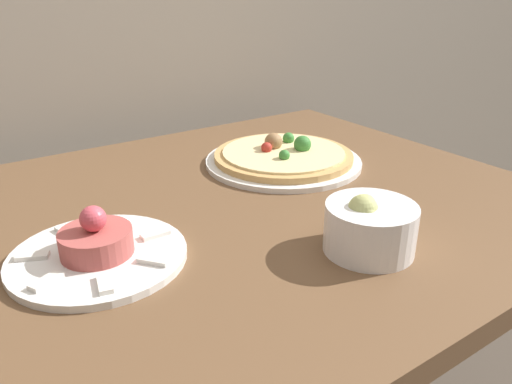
{
  "coord_description": "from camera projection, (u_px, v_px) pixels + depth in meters",
  "views": [
    {
      "loc": [
        -0.39,
        -0.21,
        1.13
      ],
      "look_at": [
        0.0,
        0.35,
        0.83
      ],
      "focal_mm": 35.0,
      "sensor_mm": 36.0,
      "label": 1
    }
  ],
  "objects": [
    {
      "name": "dining_table",
      "position": [
        234.0,
        268.0,
        0.86
      ],
      "size": [
        1.02,
        0.83,
        0.79
      ],
      "color": "brown",
      "rests_on": "ground_plane"
    },
    {
      "name": "pizza_plate",
      "position": [
        283.0,
        157.0,
        0.98
      ],
      "size": [
        0.3,
        0.3,
        0.05
      ],
      "color": "white",
      "rests_on": "dining_table"
    },
    {
      "name": "tartare_plate",
      "position": [
        98.0,
        250.0,
        0.64
      ],
      "size": [
        0.23,
        0.23,
        0.08
      ],
      "color": "white",
      "rests_on": "dining_table"
    },
    {
      "name": "small_bowl",
      "position": [
        369.0,
        226.0,
        0.66
      ],
      "size": [
        0.12,
        0.12,
        0.08
      ],
      "color": "white",
      "rests_on": "dining_table"
    }
  ]
}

